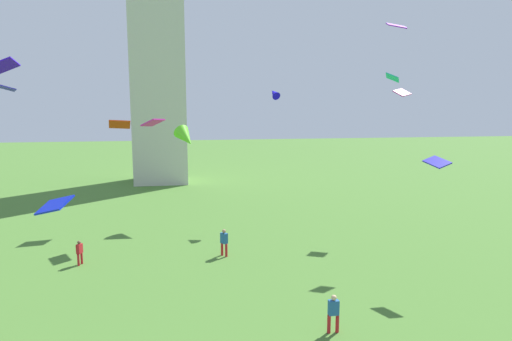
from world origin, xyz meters
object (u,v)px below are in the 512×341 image
person_0 (80,251)px  person_3 (224,241)px  kite_flying_0 (120,124)px  kite_flying_8 (437,162)px  kite_flying_6 (392,78)px  kite_flying_7 (3,66)px  kite_flying_4 (153,123)px  kite_flying_5 (186,138)px  person_2 (333,311)px  kite_flying_10 (402,92)px  kite_flying_3 (396,26)px  kite_flying_9 (274,93)px  kite_flying_2 (54,205)px  kite_flying_1 (7,88)px

person_0 → person_3: 9.09m
kite_flying_0 → kite_flying_8: size_ratio=1.27×
kite_flying_6 → kite_flying_7: size_ratio=0.74×
kite_flying_4 → kite_flying_6: size_ratio=1.42×
kite_flying_5 → person_0: bearing=-155.9°
person_0 → kite_flying_8: kite_flying_8 is taller
person_3 → kite_flying_7: size_ratio=1.01×
person_0 → person_2: (12.89, -10.58, 0.10)m
kite_flying_7 → kite_flying_10: bearing=176.6°
kite_flying_3 → kite_flying_8: bearing=49.0°
kite_flying_0 → kite_flying_4: kite_flying_4 is taller
kite_flying_9 → kite_flying_6: bearing=143.1°
kite_flying_0 → kite_flying_6: size_ratio=1.38×
person_2 → kite_flying_10: kite_flying_10 is taller
person_2 → kite_flying_10: size_ratio=1.21×
person_3 → kite_flying_0: kite_flying_0 is taller
kite_flying_5 → kite_flying_8: size_ratio=1.86×
kite_flying_0 → kite_flying_9: (13.06, 0.25, 2.59)m
person_0 → kite_flying_7: bearing=80.4°
kite_flying_3 → kite_flying_9: bearing=106.4°
person_3 → kite_flying_3: kite_flying_3 is taller
kite_flying_0 → person_2: bearing=-68.6°
person_0 → person_2: size_ratio=0.90×
kite_flying_4 → kite_flying_6: 19.56m
person_3 → kite_flying_0: 14.37m
kite_flying_2 → person_2: bearing=-167.0°
kite_flying_2 → kite_flying_8: size_ratio=1.31×
kite_flying_2 → kite_flying_9: (14.03, 16.33, 5.71)m
person_2 → kite_flying_3: bearing=28.9°
person_3 → kite_flying_2: (-8.62, -6.37, 4.21)m
kite_flying_9 → kite_flying_2: bearing=34.6°
kite_flying_3 → kite_flying_9: size_ratio=0.70×
kite_flying_3 → kite_flying_4: kite_flying_3 is taller
kite_flying_0 → kite_flying_9: kite_flying_9 is taller
kite_flying_1 → kite_flying_10: size_ratio=0.93×
person_3 → kite_flying_8: bearing=26.1°
kite_flying_8 → kite_flying_6: bearing=-27.7°
person_2 → kite_flying_5: (-6.08, 20.20, 6.23)m
kite_flying_10 → kite_flying_1: bearing=-46.4°
kite_flying_1 → kite_flying_8: kite_flying_1 is taller
kite_flying_4 → kite_flying_0: bearing=174.5°
kite_flying_1 → person_3: bearing=-49.4°
person_0 → kite_flying_7: size_ratio=0.87×
kite_flying_2 → kite_flying_7: bearing=-28.6°
kite_flying_4 → kite_flying_8: kite_flying_4 is taller
kite_flying_5 → kite_flying_6: bearing=-41.5°
person_3 → kite_flying_2: size_ratio=0.97×
kite_flying_7 → kite_flying_6: bearing=-170.1°
person_2 → person_0: bearing=141.0°
kite_flying_3 → kite_flying_9: (-1.62, 18.93, -2.50)m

